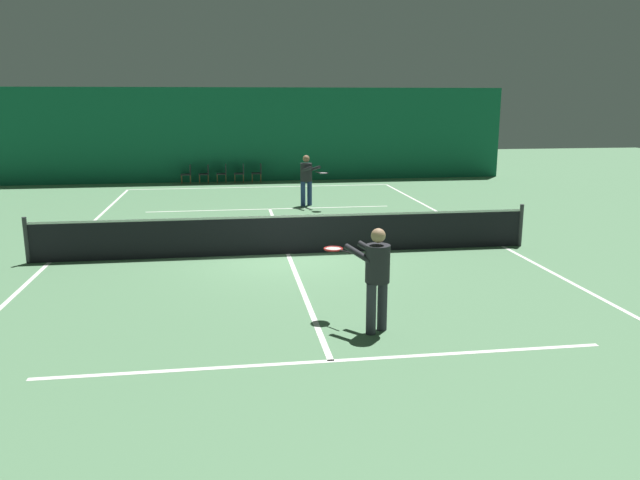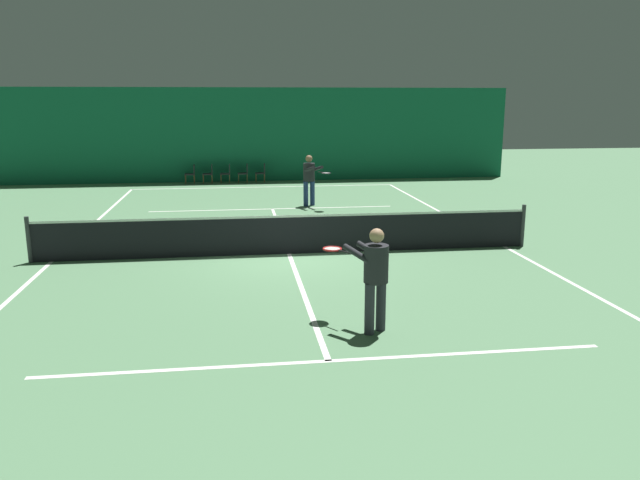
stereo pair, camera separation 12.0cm
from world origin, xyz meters
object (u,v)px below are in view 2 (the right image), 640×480
courtside_chair_4 (262,172)px  courtside_chair_1 (209,172)px  courtside_chair_3 (244,172)px  player_near (374,272)px  player_far (310,177)px  courtside_chair_0 (191,173)px  courtside_chair_2 (227,172)px  tennis_net (289,233)px

courtside_chair_4 → courtside_chair_1: bearing=-90.0°
courtside_chair_1 → courtside_chair_3: (1.55, 0.00, 0.00)m
player_near → courtside_chair_1: 19.08m
courtside_chair_1 → courtside_chair_3: bearing=90.0°
player_near → courtside_chair_4: player_near is taller
courtside_chair_3 → courtside_chair_1: bearing=-90.0°
player_far → courtside_chair_0: player_far is taller
courtside_chair_0 → courtside_chair_2: 1.55m
courtside_chair_2 → courtside_chair_1: bearing=-90.0°
courtside_chair_3 → courtside_chair_4: 0.78m
player_far → courtside_chair_3: size_ratio=2.11×
courtside_chair_0 → tennis_net: bearing=13.1°
player_near → courtside_chair_3: (-1.69, 18.79, -0.51)m
courtside_chair_3 → courtside_chair_2: bearing=-90.0°
player_near → courtside_chair_3: 18.88m
courtside_chair_0 → courtside_chair_4: bearing=90.0°
courtside_chair_2 → courtside_chair_3: bearing=90.0°
player_near → courtside_chair_1: (-3.25, 18.79, -0.51)m
player_near → courtside_chair_2: size_ratio=2.03×
tennis_net → courtside_chair_0: 13.82m
tennis_net → courtside_chair_0: tennis_net is taller
tennis_net → courtside_chair_4: tennis_net is taller
courtside_chair_1 → tennis_net: bearing=9.9°
courtside_chair_1 → player_near: bearing=9.8°
player_far → courtside_chair_2: (-2.92, 6.61, -0.55)m
player_far → courtside_chair_2: size_ratio=2.11×
player_far → courtside_chair_4: size_ratio=2.11×
courtside_chair_3 → courtside_chair_4: (0.78, 0.00, 0.00)m
tennis_net → courtside_chair_2: (-1.58, 13.46, -0.03)m
courtside_chair_4 → player_far: bearing=11.7°
player_near → courtside_chair_3: player_near is taller
courtside_chair_1 → courtside_chair_3: size_ratio=1.00×
courtside_chair_2 → courtside_chair_4: (1.55, 0.00, 0.00)m
player_near → courtside_chair_4: size_ratio=2.03×
courtside_chair_4 → courtside_chair_3: bearing=-90.0°
courtside_chair_0 → courtside_chair_3: 2.33m
courtside_chair_1 → courtside_chair_4: (2.33, 0.00, 0.00)m
player_near → player_far: bearing=-36.6°
player_near → courtside_chair_2: bearing=-27.0°
courtside_chair_0 → courtside_chair_1: size_ratio=1.00×
tennis_net → courtside_chair_0: size_ratio=14.29×
tennis_net → courtside_chair_2: bearing=96.7°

